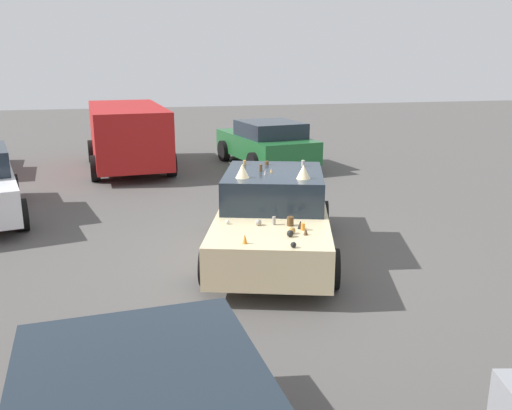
{
  "coord_description": "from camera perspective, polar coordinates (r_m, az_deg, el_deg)",
  "views": [
    {
      "loc": [
        -8.58,
        2.34,
        3.28
      ],
      "look_at": [
        0.0,
        0.3,
        0.9
      ],
      "focal_mm": 38.23,
      "sensor_mm": 36.0,
      "label": 1
    }
  ],
  "objects": [
    {
      "name": "art_car_decorated",
      "position": [
        9.3,
        1.82,
        -1.01
      ],
      "size": [
        4.78,
        3.02,
        1.65
      ],
      "rotation": [
        0.0,
        0.0,
        2.84
      ],
      "color": "beige",
      "rests_on": "ground"
    },
    {
      "name": "parked_sedan_far_left",
      "position": [
        17.11,
        1.08,
        6.53
      ],
      "size": [
        4.34,
        2.59,
        1.42
      ],
      "rotation": [
        0.0,
        0.0,
        0.17
      ],
      "color": "#1E602D",
      "rests_on": "ground"
    },
    {
      "name": "parked_van_near_left",
      "position": [
        17.01,
        -13.28,
        7.3
      ],
      "size": [
        5.12,
        2.61,
        1.91
      ],
      "rotation": [
        0.0,
        0.0,
        3.22
      ],
      "color": "#B21919",
      "rests_on": "ground"
    },
    {
      "name": "ground_plane",
      "position": [
        9.48,
        1.77,
        -5.15
      ],
      "size": [
        60.0,
        60.0,
        0.0
      ],
      "primitive_type": "plane",
      "color": "#514F4C"
    }
  ]
}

